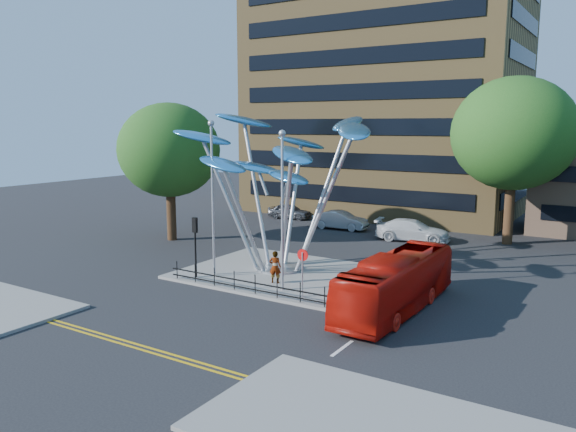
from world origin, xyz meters
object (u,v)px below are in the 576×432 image
Objects in this scene: parked_car_mid at (340,220)px; parked_car_right at (413,230)px; traffic_light_island at (195,234)px; parked_car_left at (290,211)px; leaf_sculpture at (279,156)px; red_bus at (397,283)px; tree_right at (514,134)px; tree_left at (169,150)px; pedestrian at (275,267)px; street_lamp_right at (282,196)px; no_entry_sign_island at (303,265)px; street_lamp_left at (212,185)px.

parked_car_mid is 6.90m from parked_car_right.
traffic_light_island reaches higher than parked_car_left.
leaf_sculpture is 10.78m from red_bus.
tree_right is 25.09m from tree_left.
red_bus is (11.60, 0.92, -1.27)m from traffic_light_island.
pedestrian is (-7.15, 0.47, -0.30)m from red_bus.
leaf_sculpture is 2.74× the size of parked_car_mid.
street_lamp_right is at bearing -25.77° from tree_left.
no_entry_sign_island is (4.07, -4.16, -5.06)m from leaf_sculpture.
street_lamp_left is at bearing -166.99° from parked_car_left.
tree_left is 15.21m from parked_car_mid.
pedestrian is at bearing -61.38° from leaf_sculpture.
parked_car_mid reaches higher than parked_car_left.
tree_left reaches higher than parked_car_mid.
no_entry_sign_island reaches higher than parked_car_left.
tree_right is at bearing -87.68° from parked_car_mid.
parked_car_mid is (8.92, 10.74, -6.03)m from tree_left.
parked_car_right is at bearing 91.06° from no_entry_sign_island.
pedestrian is at bearing -168.13° from parked_car_mid.
no_entry_sign_island is at bearing 129.70° from pedestrian.
street_lamp_left is at bearing -16.33° from pedestrian.
parked_car_mid is at bearing 102.08° from leaf_sculpture.
traffic_light_island is 0.74× the size of parked_car_mid.
traffic_light_island reaches higher than parked_car_right.
street_lamp_right is 2.02× the size of parked_car_left.
street_lamp_right is (2.57, -3.68, -1.78)m from leaf_sculpture.
street_lamp_left reaches higher than street_lamp_right.
no_entry_sign_island is 2.99m from pedestrian.
leaf_sculpture is 15.62m from parked_car_mid.
street_lamp_left is 7.47m from no_entry_sign_island.
traffic_light_island is at bearing -125.04° from leaf_sculpture.
tree_right is 4.94× the size of no_entry_sign_island.
no_entry_sign_island is at bearing 171.16° from parked_car_right.
tree_right is 3.54× the size of traffic_light_island.
parked_car_right is (-4.91, 15.96, -0.54)m from red_bus.
street_lamp_left is 21.25m from parked_car_left.
traffic_light_island is 1.91× the size of pedestrian.
street_lamp_right reaches higher than pedestrian.
pedestrian is at bearing 177.27° from red_bus.
street_lamp_right reaches higher than parked_car_right.
red_bus is at bearing 3.93° from street_lamp_right.
tree_left is 11.60m from street_lamp_left.
parked_car_right is at bearing -112.14° from parked_car_left.
street_lamp_left reaches higher than parked_car_left.
tree_right is at bearing -99.74° from parked_car_left.
no_entry_sign_island is at bearing -107.12° from tree_right.
tree_left is 0.81× the size of leaf_sculpture.
red_bus is 7.17m from pedestrian.
leaf_sculpture is 5.19× the size of no_entry_sign_island.
pedestrian is 0.39× the size of parked_car_mid.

